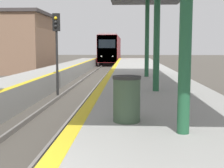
# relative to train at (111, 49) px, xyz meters

# --- Properties ---
(train) EXTENTS (2.64, 18.90, 4.36)m
(train) POSITION_rel_train_xyz_m (0.00, 0.00, 0.00)
(train) COLOR black
(train) RESTS_ON ground
(signal_mid) EXTENTS (0.36, 0.31, 4.25)m
(signal_mid) POSITION_rel_train_xyz_m (-1.03, -33.22, 0.76)
(signal_mid) COLOR black
(signal_mid) RESTS_ON ground
(trash_bin) EXTENTS (0.57, 0.57, 0.92)m
(trash_bin) POSITION_rel_train_xyz_m (2.63, -43.18, -0.72)
(trash_bin) COLOR #384C38
(trash_bin) RESTS_ON platform_right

